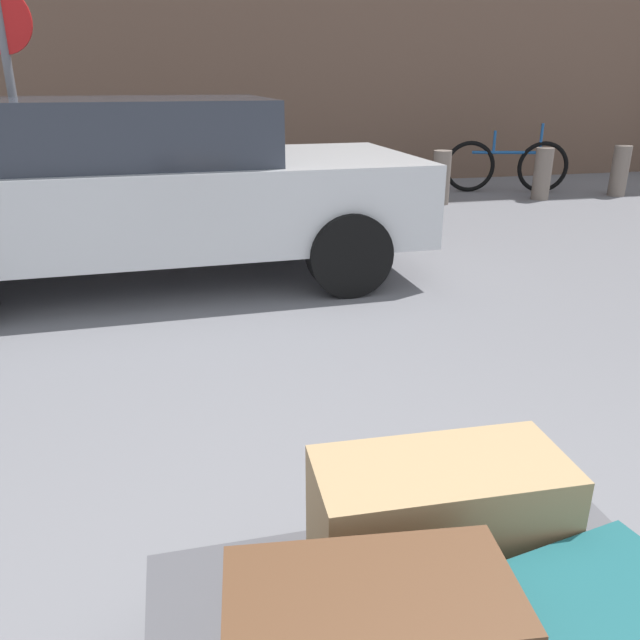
% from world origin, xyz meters
% --- Properties ---
extents(duffel_bag_tan_front_left, '(0.65, 0.32, 0.34)m').
position_xyz_m(duffel_bag_tan_front_left, '(0.08, 0.21, 0.51)').
color(duffel_bag_tan_front_left, '#9E7F56').
rests_on(duffel_bag_tan_front_left, luggage_cart).
extents(parked_car, '(4.35, 2.01, 1.42)m').
position_xyz_m(parked_car, '(-0.75, 4.23, 0.76)').
color(parked_car, silver).
rests_on(parked_car, ground_plane).
extents(bicycle_leaning, '(1.70, 0.56, 0.96)m').
position_xyz_m(bicycle_leaning, '(4.21, 7.35, 0.37)').
color(bicycle_leaning, black).
rests_on(bicycle_leaning, ground_plane).
extents(bollard_kerb_near, '(0.23, 0.23, 0.69)m').
position_xyz_m(bollard_kerb_near, '(2.93, 6.70, 0.34)').
color(bollard_kerb_near, '#72665B').
rests_on(bollard_kerb_near, ground_plane).
extents(bollard_kerb_mid, '(0.23, 0.23, 0.69)m').
position_xyz_m(bollard_kerb_mid, '(4.40, 6.70, 0.34)').
color(bollard_kerb_mid, '#72665B').
rests_on(bollard_kerb_mid, ground_plane).
extents(bollard_kerb_far, '(0.23, 0.23, 0.69)m').
position_xyz_m(bollard_kerb_far, '(5.60, 6.70, 0.34)').
color(bollard_kerb_far, '#72665B').
rests_on(bollard_kerb_far, ground_plane).
extents(no_parking_sign, '(0.49, 0.12, 2.23)m').
position_xyz_m(no_parking_sign, '(-1.71, 4.85, 1.39)').
color(no_parking_sign, slate).
rests_on(no_parking_sign, ground_plane).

